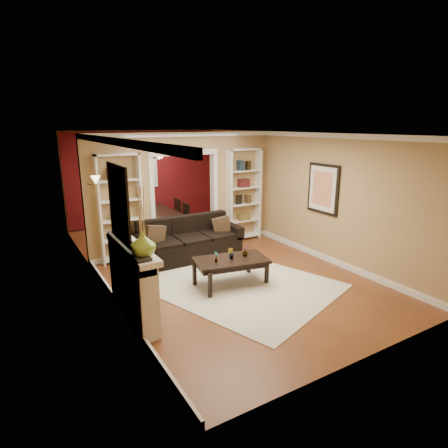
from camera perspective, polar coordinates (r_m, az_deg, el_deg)
floor at (r=8.09m, az=-2.29°, el=-5.84°), size 8.00×8.00×0.00m
ceiling at (r=7.56m, az=-2.51°, el=13.66°), size 8.00×8.00×0.00m
wall_back at (r=11.34m, az=-12.10°, el=6.97°), size 8.00×0.00×8.00m
wall_front at (r=4.71m, az=21.48°, el=-5.03°), size 8.00×0.00×8.00m
wall_left at (r=6.96m, az=-18.93°, el=1.51°), size 0.00×8.00×8.00m
wall_right at (r=8.98m, az=10.40°, el=4.98°), size 0.00×8.00×8.00m
partition_wall at (r=8.77m, az=-6.13°, el=4.91°), size 4.50×0.15×2.70m
red_back_panel at (r=11.32m, az=-12.04°, el=6.80°), size 4.44×0.04×2.64m
dining_window at (r=11.25m, az=-12.04°, el=7.93°), size 0.78×0.03×0.98m
area_rug at (r=7.14m, az=0.82°, el=-8.70°), size 3.72×4.38×0.01m
sofa at (r=8.22m, az=-5.22°, el=-2.27°), size 2.26×0.98×0.88m
pillow_left at (r=7.85m, az=-10.47°, el=-1.72°), size 0.45×0.22×0.44m
pillow_right at (r=8.51m, az=-0.33°, el=-0.30°), size 0.40×0.27×0.39m
coffee_table at (r=6.93m, az=1.06°, el=-7.28°), size 1.43×0.95×0.50m
plant_left at (r=6.65m, az=-1.19°, el=-5.01°), size 0.13×0.12×0.20m
plant_center at (r=6.80m, az=1.07°, el=-4.55°), size 0.13×0.14×0.20m
plant_right at (r=6.96m, az=3.23°, el=-4.19°), size 0.12×0.12×0.18m
bookshelf_left at (r=8.14m, az=-15.55°, el=2.21°), size 0.90×0.30×2.30m
bookshelf_right at (r=9.40m, az=2.98°, el=4.42°), size 0.90×0.30×2.30m
fireplace at (r=5.84m, az=-13.57°, el=-8.61°), size 0.32×1.70×1.16m
vase at (r=5.08m, az=-12.23°, el=-3.01°), size 0.37×0.37×0.35m
mirror at (r=5.44m, az=-15.76°, el=3.01°), size 0.03×0.95×1.10m
wall_sconce at (r=7.42m, az=-19.40°, el=6.06°), size 0.18×0.18×0.22m
framed_art at (r=8.20m, az=14.83°, el=5.21°), size 0.04×0.85×1.05m
dining_table at (r=10.45m, az=-10.21°, el=0.51°), size 1.71×0.95×0.60m
dining_chair_nw at (r=9.97m, az=-12.59°, el=0.51°), size 0.57×0.57×0.88m
dining_chair_ne at (r=10.36m, az=-6.81°, el=1.04°), size 0.48×0.48×0.78m
dining_chair_sw at (r=10.52m, az=-13.63°, el=1.32°), size 0.50×0.50×0.92m
dining_chair_se at (r=10.89m, az=-8.10°, el=1.77°), size 0.48×0.48×0.81m
chandelier at (r=10.05m, az=-9.87°, el=9.92°), size 0.50×0.50×0.30m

